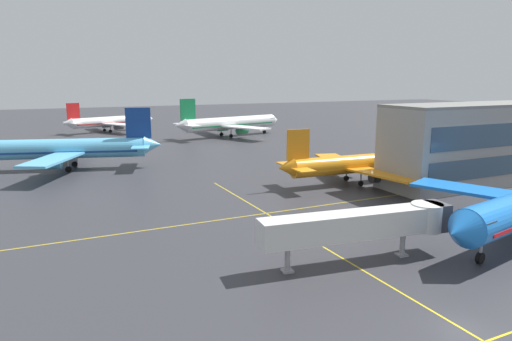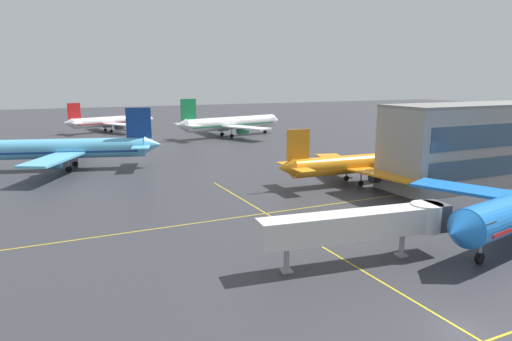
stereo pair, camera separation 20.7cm
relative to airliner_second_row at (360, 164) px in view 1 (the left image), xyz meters
name	(u,v)px [view 1 (the left image)]	position (x,y,z in m)	size (l,w,h in m)	color
ground_plane	(462,328)	(-24.14, -43.21, -3.56)	(600.00, 600.00, 0.00)	#333338
airliner_second_row	(360,164)	(0.00, 0.00, 0.00)	(33.50, 28.86, 10.42)	orange
airliner_third_row	(62,149)	(-48.56, 36.68, 0.83)	(40.65, 34.68, 12.85)	#5BB7E5
airliner_far_left_stand	(230,123)	(4.32, 73.46, 0.82)	(40.93, 34.78, 12.82)	white
airliner_far_right_stand	(110,121)	(-29.45, 105.32, 0.12)	(33.79, 28.89, 10.76)	white
taxiway_markings	(340,257)	(-24.14, -27.52, -3.55)	(128.24, 77.84, 0.01)	yellow
jet_bridge	(370,224)	(-22.04, -29.58, 0.51)	(21.37, 5.50, 5.58)	silver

